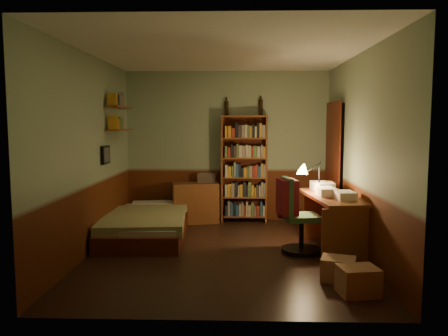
{
  "coord_description": "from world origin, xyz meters",
  "views": [
    {
      "loc": [
        0.17,
        -5.62,
        1.7
      ],
      "look_at": [
        0.0,
        0.25,
        1.1
      ],
      "focal_mm": 35.0,
      "sensor_mm": 36.0,
      "label": 1
    }
  ],
  "objects_px": {
    "office_chair": "(302,210)",
    "cardboard_box_a": "(358,281)",
    "desk_lamp": "(319,169)",
    "cardboard_box_b": "(338,269)",
    "dresser": "(196,203)",
    "mini_stereo": "(207,178)",
    "bed": "(147,215)",
    "desk": "(332,224)",
    "bookshelf": "(245,169)"
  },
  "relations": [
    {
      "from": "bed",
      "to": "dresser",
      "type": "height_order",
      "value": "dresser"
    },
    {
      "from": "desk",
      "to": "mini_stereo",
      "type": "bearing_deg",
      "value": 128.06
    },
    {
      "from": "dresser",
      "to": "desk",
      "type": "bearing_deg",
      "value": -52.09
    },
    {
      "from": "office_chair",
      "to": "cardboard_box_a",
      "type": "relative_size",
      "value": 3.02
    },
    {
      "from": "mini_stereo",
      "to": "cardboard_box_a",
      "type": "xyz_separation_m",
      "value": [
        1.72,
        -3.27,
        -0.62
      ]
    },
    {
      "from": "bookshelf",
      "to": "cardboard_box_a",
      "type": "xyz_separation_m",
      "value": [
        1.08,
        -3.23,
        -0.78
      ]
    },
    {
      "from": "desk_lamp",
      "to": "bookshelf",
      "type": "bearing_deg",
      "value": 126.06
    },
    {
      "from": "dresser",
      "to": "cardboard_box_a",
      "type": "distance_m",
      "value": 3.69
    },
    {
      "from": "dresser",
      "to": "cardboard_box_a",
      "type": "height_order",
      "value": "dresser"
    },
    {
      "from": "desk_lamp",
      "to": "cardboard_box_a",
      "type": "bearing_deg",
      "value": -84.83
    },
    {
      "from": "cardboard_box_a",
      "to": "bookshelf",
      "type": "bearing_deg",
      "value": 108.46
    },
    {
      "from": "desk_lamp",
      "to": "desk",
      "type": "bearing_deg",
      "value": -59.15
    },
    {
      "from": "mini_stereo",
      "to": "desk_lamp",
      "type": "xyz_separation_m",
      "value": [
        1.64,
        -1.54,
        0.32
      ]
    },
    {
      "from": "mini_stereo",
      "to": "desk",
      "type": "height_order",
      "value": "mini_stereo"
    },
    {
      "from": "desk",
      "to": "desk_lamp",
      "type": "xyz_separation_m",
      "value": [
        -0.14,
        0.25,
        0.7
      ]
    },
    {
      "from": "desk_lamp",
      "to": "cardboard_box_b",
      "type": "relative_size",
      "value": 1.83
    },
    {
      "from": "bed",
      "to": "desk_lamp",
      "type": "bearing_deg",
      "value": -13.89
    },
    {
      "from": "dresser",
      "to": "mini_stereo",
      "type": "xyz_separation_m",
      "value": [
        0.2,
        0.12,
        0.42
      ]
    },
    {
      "from": "bed",
      "to": "cardboard_box_b",
      "type": "height_order",
      "value": "bed"
    },
    {
      "from": "desk_lamp",
      "to": "cardboard_box_a",
      "type": "relative_size",
      "value": 1.74
    },
    {
      "from": "bed",
      "to": "cardboard_box_b",
      "type": "bearing_deg",
      "value": -39.24
    },
    {
      "from": "bookshelf",
      "to": "cardboard_box_b",
      "type": "xyz_separation_m",
      "value": [
        0.97,
        -2.84,
        -0.79
      ]
    },
    {
      "from": "dresser",
      "to": "bookshelf",
      "type": "height_order",
      "value": "bookshelf"
    },
    {
      "from": "dresser",
      "to": "mini_stereo",
      "type": "relative_size",
      "value": 2.73
    },
    {
      "from": "mini_stereo",
      "to": "bookshelf",
      "type": "distance_m",
      "value": 0.66
    },
    {
      "from": "office_chair",
      "to": "cardboard_box_b",
      "type": "height_order",
      "value": "office_chair"
    },
    {
      "from": "bookshelf",
      "to": "office_chair",
      "type": "bearing_deg",
      "value": -63.12
    },
    {
      "from": "office_chair",
      "to": "cardboard_box_b",
      "type": "distance_m",
      "value": 1.16
    },
    {
      "from": "desk",
      "to": "cardboard_box_a",
      "type": "relative_size",
      "value": 3.76
    },
    {
      "from": "bookshelf",
      "to": "cardboard_box_b",
      "type": "relative_size",
      "value": 5.14
    },
    {
      "from": "mini_stereo",
      "to": "cardboard_box_a",
      "type": "relative_size",
      "value": 0.75
    },
    {
      "from": "bed",
      "to": "desk",
      "type": "height_order",
      "value": "desk"
    },
    {
      "from": "bookshelf",
      "to": "cardboard_box_a",
      "type": "bearing_deg",
      "value": -66.62
    },
    {
      "from": "dresser",
      "to": "bed",
      "type": "bearing_deg",
      "value": -137.58
    },
    {
      "from": "bed",
      "to": "desk",
      "type": "relative_size",
      "value": 1.48
    },
    {
      "from": "desk_lamp",
      "to": "cardboard_box_b",
      "type": "bearing_deg",
      "value": -88.62
    },
    {
      "from": "dresser",
      "to": "mini_stereo",
      "type": "bearing_deg",
      "value": 20.58
    },
    {
      "from": "bed",
      "to": "bookshelf",
      "type": "xyz_separation_m",
      "value": [
        1.49,
        0.99,
        0.61
      ]
    },
    {
      "from": "desk",
      "to": "office_chair",
      "type": "relative_size",
      "value": 1.24
    },
    {
      "from": "mini_stereo",
      "to": "desk",
      "type": "distance_m",
      "value": 2.56
    },
    {
      "from": "bed",
      "to": "mini_stereo",
      "type": "relative_size",
      "value": 7.39
    },
    {
      "from": "office_chair",
      "to": "desk",
      "type": "bearing_deg",
      "value": -2.95
    },
    {
      "from": "bookshelf",
      "to": "desk",
      "type": "relative_size",
      "value": 1.3
    },
    {
      "from": "bookshelf",
      "to": "dresser",
      "type": "bearing_deg",
      "value": -169.31
    },
    {
      "from": "bed",
      "to": "dresser",
      "type": "bearing_deg",
      "value": 51.91
    },
    {
      "from": "office_chair",
      "to": "cardboard_box_b",
      "type": "bearing_deg",
      "value": -85.49
    },
    {
      "from": "bookshelf",
      "to": "desk_lamp",
      "type": "distance_m",
      "value": 1.81
    },
    {
      "from": "cardboard_box_a",
      "to": "cardboard_box_b",
      "type": "height_order",
      "value": "cardboard_box_a"
    },
    {
      "from": "mini_stereo",
      "to": "office_chair",
      "type": "height_order",
      "value": "office_chair"
    },
    {
      "from": "bed",
      "to": "cardboard_box_a",
      "type": "xyz_separation_m",
      "value": [
        2.57,
        -2.24,
        -0.17
      ]
    }
  ]
}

